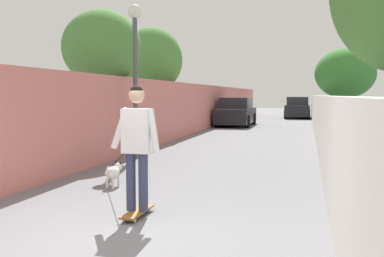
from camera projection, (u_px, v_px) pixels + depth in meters
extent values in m
plane|color=slate|center=(251.00, 136.00, 18.50)|extent=(80.00, 80.00, 0.00)
cube|color=#CC726B|center=(175.00, 110.00, 17.16)|extent=(48.00, 0.30, 2.17)
cube|color=silver|center=(320.00, 119.00, 15.84)|extent=(48.00, 0.30, 1.65)
cylinder|color=brown|center=(344.00, 110.00, 22.26)|extent=(0.22, 0.22, 1.86)
ellipsoid|color=#387A33|center=(345.00, 73.00, 22.13)|extent=(2.94, 2.94, 2.45)
cylinder|color=#473523|center=(103.00, 112.00, 13.01)|extent=(0.25, 0.25, 2.35)
ellipsoid|color=#4C843D|center=(102.00, 48.00, 12.88)|extent=(2.27, 2.27, 2.15)
cylinder|color=brown|center=(152.00, 107.00, 18.44)|extent=(0.20, 0.20, 2.33)
ellipsoid|color=#4C843D|center=(151.00, 60.00, 18.29)|extent=(2.54, 2.54, 2.66)
cylinder|color=#4C4C51|center=(135.00, 89.00, 11.71)|extent=(0.12, 0.12, 3.68)
sphere|color=silver|center=(135.00, 11.00, 11.57)|extent=(0.36, 0.36, 0.36)
cube|color=brown|center=(137.00, 211.00, 6.15)|extent=(0.80, 0.21, 0.02)
cylinder|color=beige|center=(140.00, 209.00, 6.44)|extent=(0.06, 0.03, 0.06)
cylinder|color=beige|center=(149.00, 210.00, 6.41)|extent=(0.06, 0.03, 0.06)
cylinder|color=beige|center=(124.00, 220.00, 5.91)|extent=(0.06, 0.03, 0.06)
cylinder|color=beige|center=(134.00, 220.00, 5.87)|extent=(0.06, 0.03, 0.06)
cylinder|color=#333859|center=(131.00, 182.00, 6.15)|extent=(0.13, 0.13, 0.80)
cylinder|color=#333859|center=(143.00, 182.00, 6.10)|extent=(0.13, 0.13, 0.80)
cube|color=white|center=(137.00, 131.00, 6.07)|extent=(0.23, 0.38, 0.60)
cylinder|color=white|center=(120.00, 128.00, 6.13)|extent=(0.09, 0.28, 0.58)
cylinder|color=white|center=(153.00, 130.00, 6.01)|extent=(0.09, 0.18, 0.59)
sphere|color=tan|center=(136.00, 95.00, 6.04)|extent=(0.22, 0.22, 0.22)
sphere|color=black|center=(136.00, 92.00, 6.03)|extent=(0.19, 0.19, 0.19)
ellipsoid|color=white|center=(113.00, 172.00, 8.12)|extent=(0.37, 0.22, 0.22)
sphere|color=white|center=(118.00, 167.00, 8.35)|extent=(0.15, 0.15, 0.15)
cone|color=black|center=(116.00, 162.00, 8.36)|extent=(0.05, 0.05, 0.06)
cone|color=black|center=(120.00, 162.00, 8.33)|extent=(0.05, 0.05, 0.06)
cylinder|color=white|center=(112.00, 181.00, 8.26)|extent=(0.04, 0.04, 0.18)
cylinder|color=white|center=(118.00, 181.00, 8.23)|extent=(0.04, 0.04, 0.18)
cylinder|color=white|center=(107.00, 183.00, 8.04)|extent=(0.04, 0.04, 0.18)
cylinder|color=white|center=(113.00, 184.00, 8.01)|extent=(0.04, 0.04, 0.18)
cylinder|color=white|center=(107.00, 170.00, 7.89)|extent=(0.13, 0.03, 0.13)
cylinder|color=black|center=(123.00, 155.00, 7.10)|extent=(1.76, 1.18, 0.66)
cube|color=black|center=(236.00, 115.00, 24.51)|extent=(4.38, 1.70, 0.80)
cube|color=#262B33|center=(236.00, 103.00, 24.46)|extent=(2.28, 1.50, 0.60)
cylinder|color=black|center=(226.00, 118.00, 26.04)|extent=(0.64, 0.22, 0.64)
cylinder|color=black|center=(254.00, 119.00, 25.64)|extent=(0.64, 0.22, 0.64)
cylinder|color=black|center=(217.00, 121.00, 23.41)|extent=(0.64, 0.22, 0.64)
cylinder|color=black|center=(247.00, 121.00, 23.02)|extent=(0.64, 0.22, 0.64)
cube|color=black|center=(298.00, 110.00, 32.73)|extent=(4.18, 1.70, 0.80)
cube|color=#262B33|center=(298.00, 101.00, 32.67)|extent=(2.17, 1.50, 0.60)
cylinder|color=black|center=(287.00, 113.00, 34.19)|extent=(0.64, 0.22, 0.64)
cylinder|color=black|center=(309.00, 113.00, 33.80)|extent=(0.64, 0.22, 0.64)
cylinder|color=black|center=(286.00, 114.00, 31.69)|extent=(0.64, 0.22, 0.64)
cylinder|color=black|center=(309.00, 114.00, 31.29)|extent=(0.64, 0.22, 0.64)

